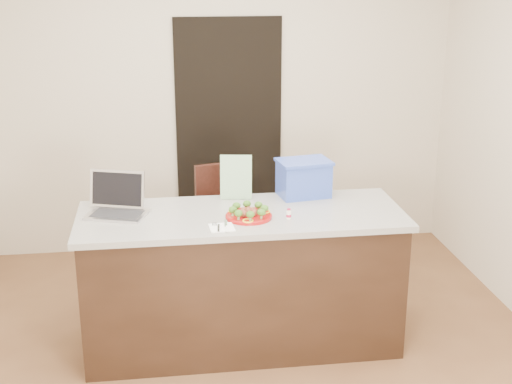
{
  "coord_description": "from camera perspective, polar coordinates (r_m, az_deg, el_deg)",
  "views": [
    {
      "loc": [
        -0.49,
        -3.95,
        2.45
      ],
      "look_at": [
        0.09,
        0.2,
        1.07
      ],
      "focal_mm": 50.0,
      "sensor_mm": 36.0,
      "label": 1
    }
  ],
  "objects": [
    {
      "name": "blue_box",
      "position": [
        4.79,
        3.84,
        1.13
      ],
      "size": [
        0.38,
        0.3,
        0.25
      ],
      "rotation": [
        0.0,
        0.0,
        0.16
      ],
      "color": "#324EB8",
      "rests_on": "island"
    },
    {
      "name": "room_shell",
      "position": [
        4.06,
        -0.82,
        6.42
      ],
      "size": [
        4.0,
        4.0,
        4.0
      ],
      "color": "white",
      "rests_on": "ground"
    },
    {
      "name": "doorway",
      "position": [
        6.13,
        -2.17,
        4.5
      ],
      "size": [
        0.9,
        0.02,
        2.0
      ],
      "primitive_type": "cube",
      "color": "black",
      "rests_on": "ground"
    },
    {
      "name": "broccoli",
      "position": [
        4.4,
        -0.59,
        -1.37
      ],
      "size": [
        0.25,
        0.25,
        0.04
      ],
      "color": "#2A5416",
      "rests_on": "plate"
    },
    {
      "name": "ground",
      "position": [
        4.67,
        -0.73,
        -13.44
      ],
      "size": [
        4.0,
        4.0,
        0.0
      ],
      "primitive_type": "plane",
      "color": "brown",
      "rests_on": "ground"
    },
    {
      "name": "meatballs",
      "position": [
        4.41,
        -0.6,
        -1.57
      ],
      "size": [
        0.12,
        0.11,
        0.04
      ],
      "color": "brown",
      "rests_on": "plate"
    },
    {
      "name": "yogurt_bottle",
      "position": [
        4.39,
        2.64,
        -1.82
      ],
      "size": [
        0.03,
        0.03,
        0.07
      ],
      "rotation": [
        0.0,
        0.0,
        0.28
      ],
      "color": "white",
      "rests_on": "island"
    },
    {
      "name": "napkin",
      "position": [
        4.25,
        -2.76,
        -2.85
      ],
      "size": [
        0.15,
        0.15,
        0.01
      ],
      "primitive_type": "cube",
      "rotation": [
        0.0,
        0.0,
        0.07
      ],
      "color": "white",
      "rests_on": "island"
    },
    {
      "name": "laptop",
      "position": [
        4.57,
        -11.05,
        -0.8
      ],
      "size": [
        0.42,
        0.39,
        0.26
      ],
      "rotation": [
        0.0,
        0.0,
        -0.33
      ],
      "color": "#BCBBC0",
      "rests_on": "island"
    },
    {
      "name": "leaflet",
      "position": [
        4.72,
        -1.61,
        1.19
      ],
      "size": [
        0.21,
        0.08,
        0.3
      ],
      "primitive_type": "cube",
      "rotation": [
        -0.14,
        0.0,
        -0.16
      ],
      "color": "silver",
      "rests_on": "island"
    },
    {
      "name": "knife",
      "position": [
        4.24,
        -2.34,
        -2.83
      ],
      "size": [
        0.03,
        0.2,
        0.01
      ],
      "rotation": [
        0.0,
        0.0,
        -0.09
      ],
      "color": "white",
      "rests_on": "napkin"
    },
    {
      "name": "chair",
      "position": [
        5.37,
        -2.5,
        -2.38
      ],
      "size": [
        0.53,
        0.54,
        0.99
      ],
      "rotation": [
        0.0,
        0.0,
        0.24
      ],
      "color": "#371710",
      "rests_on": "ground"
    },
    {
      "name": "plate",
      "position": [
        4.41,
        -0.59,
        -1.93
      ],
      "size": [
        0.29,
        0.29,
        0.02
      ],
      "rotation": [
        0.0,
        0.0,
        -0.36
      ],
      "color": "#9C0E0E",
      "rests_on": "island"
    },
    {
      "name": "fork",
      "position": [
        4.26,
        -3.04,
        -2.75
      ],
      "size": [
        0.03,
        0.15,
        0.0
      ],
      "rotation": [
        0.0,
        0.0,
        -0.1
      ],
      "color": "#AFB0B4",
      "rests_on": "napkin"
    },
    {
      "name": "island",
      "position": [
        4.67,
        -1.14,
        -7.0
      ],
      "size": [
        2.06,
        0.76,
        0.92
      ],
      "color": "black",
      "rests_on": "ground"
    },
    {
      "name": "pepper_rings",
      "position": [
        4.41,
        -0.59,
        -1.8
      ],
      "size": [
        0.26,
        0.25,
        0.01
      ],
      "color": "yellow",
      "rests_on": "plate"
    }
  ]
}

